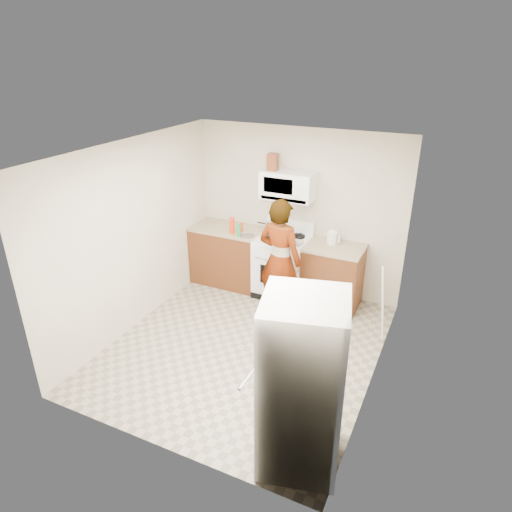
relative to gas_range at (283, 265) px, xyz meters
The scene contains 20 objects.
floor 1.56m from the gas_range, 86.14° to the right, with size 3.60×3.60×0.00m, color gray.
back_wall 0.83m from the gas_range, 72.00° to the left, with size 3.20×0.02×2.50m, color beige.
right_wall 2.37m from the gas_range, 41.25° to the right, with size 0.02×3.60×2.50m, color beige.
cabinet_left 0.94m from the gas_range, behind, with size 1.12×0.62×0.90m, color #5D2F16.
counter_left 1.03m from the gas_range, behind, with size 1.14×0.64×0.04m, color tan.
cabinet_right 0.78m from the gas_range, ahead, with size 0.80×0.62×0.90m, color #5D2F16.
counter_right 0.89m from the gas_range, ahead, with size 0.82×0.64×0.04m, color tan.
gas_range is the anchor object (origin of this frame).
microwave 1.22m from the gas_range, 90.00° to the left, with size 0.76×0.38×0.40m, color white.
person 0.75m from the gas_range, 72.03° to the right, with size 0.63×0.42×1.74m, color tan.
fridge 3.15m from the gas_range, 65.02° to the right, with size 0.70×0.70×1.70m, color silver.
kettle 0.90m from the gas_range, ahead, with size 0.15×0.15×0.18m, color silver.
jug 1.55m from the gas_range, 157.89° to the left, with size 0.14×0.14×0.24m, color #622B17.
saucepan 0.59m from the gas_range, 150.89° to the left, with size 0.24×0.24×0.13m, color silver.
tray 0.53m from the gas_range, 32.96° to the right, with size 0.25×0.16×0.05m, color white.
bottle_spray 0.97m from the gas_range, 167.62° to the right, with size 0.07×0.07×0.25m, color red.
bottle_hot_sauce 0.85m from the gas_range, behind, with size 0.05×0.05×0.14m, color #CD4616.
bottle_green_cap 0.85m from the gas_range, 159.74° to the right, with size 0.06×0.06×0.18m, color #18863D.
pot_lid 0.72m from the gas_range, 163.25° to the right, with size 0.25×0.25×0.01m, color silver.
broom 1.79m from the gas_range, 23.96° to the right, with size 0.03×0.03×1.16m, color silver.
Camera 1 is at (2.18, -4.32, 3.50)m, focal length 32.00 mm.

